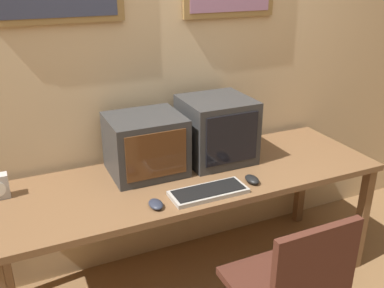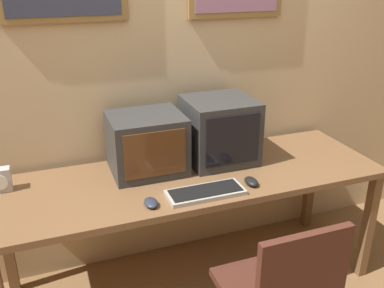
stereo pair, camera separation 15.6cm
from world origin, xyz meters
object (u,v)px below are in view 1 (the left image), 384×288
at_px(mouse_far_corner, 156,204).
at_px(monitor_left, 146,145).
at_px(mouse_near_keyboard, 252,179).
at_px(monitor_right, 216,129).
at_px(keyboard_main, 209,192).

bearing_deg(mouse_far_corner, monitor_left, 77.40).
relative_size(mouse_near_keyboard, mouse_far_corner, 1.01).
xyz_separation_m(monitor_right, mouse_far_corner, (-0.52, -0.38, -0.17)).
distance_m(keyboard_main, mouse_far_corner, 0.29).
bearing_deg(mouse_far_corner, mouse_near_keyboard, 2.49).
bearing_deg(mouse_near_keyboard, keyboard_main, -176.92).
distance_m(monitor_right, mouse_far_corner, 0.67).
bearing_deg(monitor_right, mouse_near_keyboard, -84.70).
xyz_separation_m(monitor_left, mouse_near_keyboard, (0.47, -0.36, -0.15)).
height_order(mouse_near_keyboard, mouse_far_corner, mouse_near_keyboard).
bearing_deg(mouse_near_keyboard, monitor_right, 95.30).
bearing_deg(mouse_near_keyboard, monitor_left, 142.29).
bearing_deg(mouse_far_corner, monitor_right, 36.11).
xyz_separation_m(monitor_left, mouse_far_corner, (-0.09, -0.39, -0.15)).
bearing_deg(mouse_near_keyboard, mouse_far_corner, -177.51).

